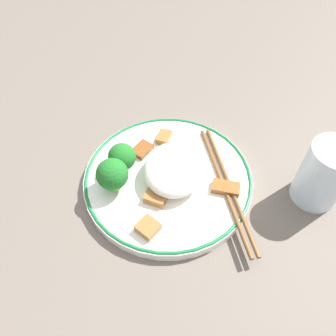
# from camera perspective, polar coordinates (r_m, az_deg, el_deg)

# --- Properties ---
(ground_plane) EXTENTS (3.00, 3.00, 0.00)m
(ground_plane) POSITION_cam_1_polar(r_m,az_deg,el_deg) (0.50, 0.00, -2.54)
(ground_plane) COLOR #665B51
(plate) EXTENTS (0.25, 0.25, 0.02)m
(plate) POSITION_cam_1_polar(r_m,az_deg,el_deg) (0.50, 0.00, -1.87)
(plate) COLOR white
(plate) RESTS_ON ground_plane
(rice_mound) EXTENTS (0.10, 0.09, 0.04)m
(rice_mound) POSITION_cam_1_polar(r_m,az_deg,el_deg) (0.48, 1.07, 0.27)
(rice_mound) COLOR white
(rice_mound) RESTS_ON plate
(broccoli_back_left) EXTENTS (0.04, 0.04, 0.05)m
(broccoli_back_left) POSITION_cam_1_polar(r_m,az_deg,el_deg) (0.48, -8.02, 1.86)
(broccoli_back_left) COLOR #7FB756
(broccoli_back_left) RESTS_ON plate
(broccoli_back_center) EXTENTS (0.05, 0.05, 0.05)m
(broccoli_back_center) POSITION_cam_1_polar(r_m,az_deg,el_deg) (0.46, -9.68, -1.15)
(broccoli_back_center) COLOR #7FB756
(broccoli_back_center) RESTS_ON plate
(meat_near_front) EXTENTS (0.03, 0.04, 0.01)m
(meat_near_front) POSITION_cam_1_polar(r_m,az_deg,el_deg) (0.48, 10.04, -3.41)
(meat_near_front) COLOR brown
(meat_near_front) RESTS_ON plate
(meat_near_left) EXTENTS (0.04, 0.04, 0.01)m
(meat_near_left) POSITION_cam_1_polar(r_m,az_deg,el_deg) (0.52, -4.49, 3.22)
(meat_near_left) COLOR brown
(meat_near_left) RESTS_ON plate
(meat_near_right) EXTENTS (0.04, 0.04, 0.01)m
(meat_near_right) POSITION_cam_1_polar(r_m,az_deg,el_deg) (0.44, -3.52, -10.29)
(meat_near_right) COLOR #9E6633
(meat_near_right) RESTS_ON plate
(meat_near_back) EXTENTS (0.03, 0.03, 0.01)m
(meat_near_back) POSITION_cam_1_polar(r_m,az_deg,el_deg) (0.46, -2.17, -5.09)
(meat_near_back) COLOR #9E6633
(meat_near_back) RESTS_ON plate
(meat_on_rice_edge) EXTENTS (0.03, 0.03, 0.01)m
(meat_on_rice_edge) POSITION_cam_1_polar(r_m,az_deg,el_deg) (0.54, -0.72, 5.37)
(meat_on_rice_edge) COLOR #9E6633
(meat_on_rice_edge) RESTS_ON plate
(chopsticks) EXTENTS (0.22, 0.09, 0.01)m
(chopsticks) POSITION_cam_1_polar(r_m,az_deg,el_deg) (0.48, 10.16, -3.04)
(chopsticks) COLOR brown
(chopsticks) RESTS_ON plate
(drinking_glass) EXTENTS (0.07, 0.07, 0.10)m
(drinking_glass) POSITION_cam_1_polar(r_m,az_deg,el_deg) (0.50, 25.55, -1.25)
(drinking_glass) COLOR silver
(drinking_glass) RESTS_ON ground_plane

